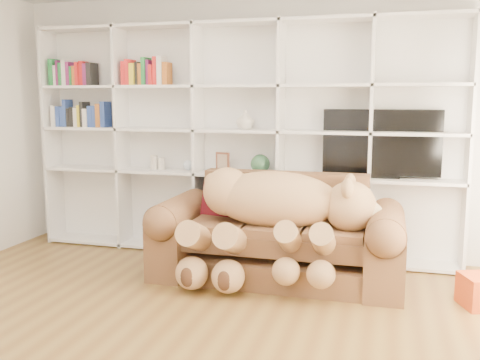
% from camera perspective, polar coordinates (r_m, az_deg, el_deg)
% --- Properties ---
extents(floor, '(5.00, 5.00, 0.00)m').
position_cam_1_polar(floor, '(3.70, -10.34, -17.50)').
color(floor, brown).
rests_on(floor, ground).
extents(wall_back, '(5.00, 0.02, 2.70)m').
position_cam_1_polar(wall_back, '(5.68, 0.40, 5.91)').
color(wall_back, white).
rests_on(wall_back, floor).
extents(bookshelf, '(4.43, 0.35, 2.40)m').
position_cam_1_polar(bookshelf, '(5.62, -2.35, 5.42)').
color(bookshelf, white).
rests_on(bookshelf, floor).
extents(sofa, '(2.21, 0.96, 0.93)m').
position_cam_1_polar(sofa, '(4.91, 4.07, -6.38)').
color(sofa, brown).
rests_on(sofa, floor).
extents(teddy_bear, '(1.69, 0.92, 0.98)m').
position_cam_1_polar(teddy_bear, '(4.66, 3.59, -3.39)').
color(teddy_bear, tan).
rests_on(teddy_bear, sofa).
extents(throw_pillow, '(0.40, 0.27, 0.38)m').
position_cam_1_polar(throw_pillow, '(5.13, -1.99, -2.22)').
color(throw_pillow, '#5A0F10').
rests_on(throw_pillow, sofa).
extents(tv, '(1.11, 0.18, 0.66)m').
position_cam_1_polar(tv, '(5.35, 14.84, 3.73)').
color(tv, black).
rests_on(tv, bookshelf).
extents(picture_frame, '(0.16, 0.06, 0.20)m').
position_cam_1_polar(picture_frame, '(5.58, -1.87, 1.96)').
color(picture_frame, brown).
rests_on(picture_frame, bookshelf).
extents(green_vase, '(0.20, 0.20, 0.20)m').
position_cam_1_polar(green_vase, '(5.47, 2.17, 1.73)').
color(green_vase, '#326140').
rests_on(green_vase, bookshelf).
extents(figurine_tall, '(0.09, 0.09, 0.15)m').
position_cam_1_polar(figurine_tall, '(5.86, -9.17, 1.88)').
color(figurine_tall, beige).
rests_on(figurine_tall, bookshelf).
extents(figurine_short, '(0.10, 0.10, 0.13)m').
position_cam_1_polar(figurine_short, '(5.83, -8.38, 1.71)').
color(figurine_short, beige).
rests_on(figurine_short, bookshelf).
extents(snow_globe, '(0.11, 0.11, 0.11)m').
position_cam_1_polar(snow_globe, '(5.71, -5.56, 1.59)').
color(snow_globe, white).
rests_on(snow_globe, bookshelf).
extents(shelf_vase, '(0.19, 0.19, 0.19)m').
position_cam_1_polar(shelf_vase, '(5.47, 0.54, 6.45)').
color(shelf_vase, beige).
rests_on(shelf_vase, bookshelf).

